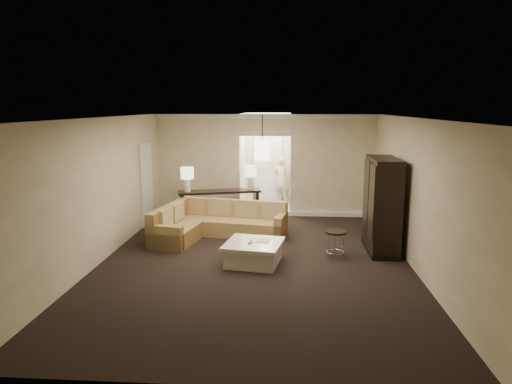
# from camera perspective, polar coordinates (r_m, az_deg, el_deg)

# --- Properties ---
(ground) EXTENTS (8.00, 8.00, 0.00)m
(ground) POSITION_cam_1_polar(r_m,az_deg,el_deg) (9.01, -0.19, -8.84)
(ground) COLOR black
(ground) RESTS_ON ground
(wall_back) EXTENTS (6.00, 0.04, 2.80)m
(wall_back) POSITION_cam_1_polar(r_m,az_deg,el_deg) (12.59, 1.11, 3.35)
(wall_back) COLOR beige
(wall_back) RESTS_ON ground
(wall_front) EXTENTS (6.00, 0.04, 2.80)m
(wall_front) POSITION_cam_1_polar(r_m,az_deg,el_deg) (4.79, -3.67, -9.04)
(wall_front) COLOR beige
(wall_front) RESTS_ON ground
(wall_left) EXTENTS (0.04, 8.00, 2.80)m
(wall_left) POSITION_cam_1_polar(r_m,az_deg,el_deg) (9.34, -18.87, 0.18)
(wall_left) COLOR beige
(wall_left) RESTS_ON ground
(wall_right) EXTENTS (0.04, 8.00, 2.80)m
(wall_right) POSITION_cam_1_polar(r_m,az_deg,el_deg) (8.94, 19.35, -0.30)
(wall_right) COLOR beige
(wall_right) RESTS_ON ground
(ceiling) EXTENTS (6.00, 8.00, 0.02)m
(ceiling) POSITION_cam_1_polar(r_m,az_deg,el_deg) (8.49, -0.20, 9.26)
(ceiling) COLOR silver
(ceiling) RESTS_ON wall_back
(crown_molding) EXTENTS (6.00, 0.10, 0.12)m
(crown_molding) POSITION_cam_1_polar(r_m,az_deg,el_deg) (12.43, 1.12, 9.41)
(crown_molding) COLOR silver
(crown_molding) RESTS_ON wall_back
(baseboard) EXTENTS (6.00, 0.10, 0.12)m
(baseboard) POSITION_cam_1_polar(r_m,az_deg,el_deg) (12.78, 1.08, -2.65)
(baseboard) COLOR silver
(baseboard) RESTS_ON ground
(side_door) EXTENTS (0.05, 0.90, 2.10)m
(side_door) POSITION_cam_1_polar(r_m,az_deg,el_deg) (11.98, -13.52, 0.99)
(side_door) COLOR silver
(side_door) RESTS_ON ground
(foyer) EXTENTS (1.44, 2.02, 2.80)m
(foyer) POSITION_cam_1_polar(r_m,az_deg,el_deg) (13.93, 1.38, 3.65)
(foyer) COLOR silver
(foyer) RESTS_ON ground
(sectional_sofa) EXTENTS (2.99, 2.25, 0.80)m
(sectional_sofa) POSITION_cam_1_polar(r_m,az_deg,el_deg) (10.70, -5.45, -3.92)
(sectional_sofa) COLOR brown
(sectional_sofa) RESTS_ON ground
(coffee_table) EXTENTS (1.22, 1.22, 0.44)m
(coffee_table) POSITION_cam_1_polar(r_m,az_deg,el_deg) (8.92, -0.29, -7.57)
(coffee_table) COLOR silver
(coffee_table) RESTS_ON ground
(console_table) EXTENTS (2.20, 1.06, 0.83)m
(console_table) POSITION_cam_1_polar(r_m,az_deg,el_deg) (12.07, -4.56, -1.37)
(console_table) COLOR black
(console_table) RESTS_ON ground
(armoire) EXTENTS (0.59, 1.37, 1.97)m
(armoire) POSITION_cam_1_polar(r_m,az_deg,el_deg) (9.84, 15.45, -1.82)
(armoire) COLOR black
(armoire) RESTS_ON ground
(drink_table) EXTENTS (0.43, 0.43, 0.54)m
(drink_table) POSITION_cam_1_polar(r_m,az_deg,el_deg) (9.38, 9.92, -5.73)
(drink_table) COLOR black
(drink_table) RESTS_ON ground
(table_lamp_left) EXTENTS (0.33, 0.33, 0.63)m
(table_lamp_left) POSITION_cam_1_polar(r_m,az_deg,el_deg) (11.85, -8.60, 2.05)
(table_lamp_left) COLOR silver
(table_lamp_left) RESTS_ON console_table
(table_lamp_right) EXTENTS (0.33, 0.33, 0.63)m
(table_lamp_right) POSITION_cam_1_polar(r_m,az_deg,el_deg) (12.06, -0.70, 2.32)
(table_lamp_right) COLOR silver
(table_lamp_right) RESTS_ON console_table
(pendant_light) EXTENTS (0.38, 0.38, 1.09)m
(pendant_light) POSITION_cam_1_polar(r_m,az_deg,el_deg) (11.23, 0.79, 5.29)
(pendant_light) COLOR black
(pendant_light) RESTS_ON ceiling
(person) EXTENTS (0.69, 0.57, 1.64)m
(person) POSITION_cam_1_polar(r_m,az_deg,el_deg) (14.21, 3.23, 1.82)
(person) COLOR beige
(person) RESTS_ON ground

